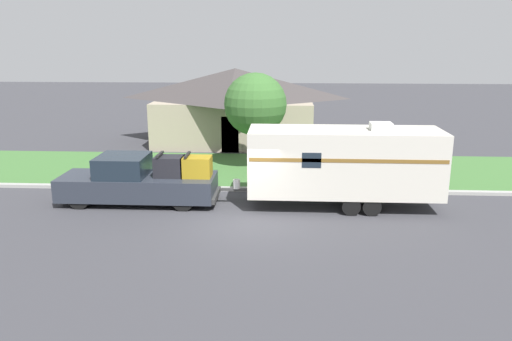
{
  "coord_description": "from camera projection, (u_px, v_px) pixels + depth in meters",
  "views": [
    {
      "loc": [
        1.42,
        -16.9,
        6.33
      ],
      "look_at": [
        0.36,
        1.9,
        1.4
      ],
      "focal_mm": 35.0,
      "sensor_mm": 36.0,
      "label": 1
    }
  ],
  "objects": [
    {
      "name": "lawn_strip",
      "position": [
        255.0,
        169.0,
        25.15
      ],
      "size": [
        80.0,
        7.0,
        0.03
      ],
      "color": "#3D6B33",
      "rests_on": "ground_plane"
    },
    {
      "name": "tree_in_yard",
      "position": [
        255.0,
        104.0,
        24.66
      ],
      "size": [
        3.11,
        3.11,
        4.81
      ],
      "color": "brown",
      "rests_on": "ground_plane"
    },
    {
      "name": "house_across_street",
      "position": [
        235.0,
        104.0,
        31.67
      ],
      "size": [
        10.3,
        7.43,
        4.63
      ],
      "color": "gray",
      "rests_on": "ground_plane"
    },
    {
      "name": "curb_strip",
      "position": [
        250.0,
        189.0,
        21.61
      ],
      "size": [
        80.0,
        0.3,
        0.14
      ],
      "color": "#999993",
      "rests_on": "ground_plane"
    },
    {
      "name": "travel_trailer",
      "position": [
        344.0,
        162.0,
        19.18
      ],
      "size": [
        8.45,
        2.36,
        3.33
      ],
      "color": "black",
      "rests_on": "ground_plane"
    },
    {
      "name": "pickup_truck",
      "position": [
        140.0,
        181.0,
        19.84
      ],
      "size": [
        6.26,
        2.07,
        2.04
      ],
      "color": "black",
      "rests_on": "ground_plane"
    },
    {
      "name": "ground_plane",
      "position": [
        243.0,
        221.0,
        18.01
      ],
      "size": [
        120.0,
        120.0,
        0.0
      ],
      "primitive_type": "plane",
      "color": "#38383D"
    },
    {
      "name": "mailbox",
      "position": [
        435.0,
        165.0,
        21.91
      ],
      "size": [
        0.48,
        0.2,
        1.35
      ],
      "color": "brown",
      "rests_on": "ground_plane"
    }
  ]
}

